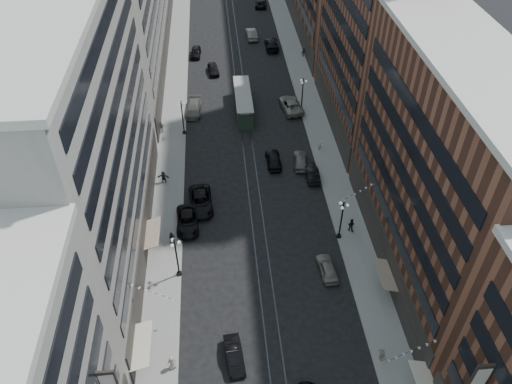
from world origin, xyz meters
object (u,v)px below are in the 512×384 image
object	(u,v)px
car_4	(327,268)
pedestrian_5	(163,177)
car_9	(196,52)
car_12	(272,44)
pedestrian_1	(172,362)
pedestrian_2	(172,238)
car_13	(213,69)
lamppost_sw_far	(177,256)
car_extra_2	(274,159)
lamppost_se_mid	(302,93)
car_7	(201,201)
car_8	(194,108)
pedestrian_8	(320,145)
pedestrian_4	(382,355)
pedestrian_9	(303,52)
car_extra_0	(301,160)
car_14	(251,34)
pedestrian_7	(351,225)
car_5	(234,355)
pedestrian_6	(162,127)
car_11	(291,105)
lamppost_sw_mid	(182,116)
streetcar	(243,103)
car_10	(312,173)
car_2	(187,221)
car_extra_1	(261,3)

from	to	relation	value
car_4	pedestrian_5	world-z (taller)	pedestrian_5
car_9	car_12	xyz separation A→B (m)	(14.54, 2.06, 0.11)
pedestrian_1	car_9	size ratio (longest dim) A/B	0.38
pedestrian_2	car_13	bearing A→B (deg)	73.84
lamppost_sw_far	car_extra_2	bearing A→B (deg)	56.32
lamppost_se_mid	car_7	distance (m)	26.62
car_8	pedestrian_8	world-z (taller)	car_8
pedestrian_2	pedestrian_4	world-z (taller)	pedestrian_4
pedestrian_9	car_extra_0	world-z (taller)	pedestrian_9
car_13	car_8	bearing A→B (deg)	-111.62
car_14	pedestrian_7	world-z (taller)	pedestrian_7
car_13	car_14	distance (m)	16.10
car_5	pedestrian_9	xyz separation A→B (m)	(16.29, 61.05, 0.23)
lamppost_sw_far	pedestrian_6	size ratio (longest dim) A/B	2.97
lamppost_se_mid	car_11	xyz separation A→B (m)	(-1.64, 0.46, -2.22)
lamppost_sw_mid	pedestrian_1	distance (m)	38.02
lamppost_sw_mid	lamppost_se_mid	bearing A→B (deg)	15.20
car_7	pedestrian_2	bearing A→B (deg)	-122.24
pedestrian_9	car_extra_2	world-z (taller)	pedestrian_9
car_4	car_extra_2	bearing A→B (deg)	-83.99
lamppost_se_mid	pedestrian_7	size ratio (longest dim) A/B	3.06
car_4	pedestrian_6	distance (m)	34.58
car_7	pedestrian_7	distance (m)	18.54
car_12	pedestrian_9	distance (m)	6.99
car_5	pedestrian_7	xyz separation A→B (m)	(14.58, 15.49, 0.34)
lamppost_se_mid	car_7	world-z (taller)	lamppost_se_mid
car_extra_2	pedestrian_4	bearing A→B (deg)	101.34
streetcar	pedestrian_9	world-z (taller)	streetcar
streetcar	car_13	bearing A→B (deg)	108.85
car_13	pedestrian_7	bearing A→B (deg)	-76.37
pedestrian_4	car_8	xyz separation A→B (m)	(-17.57, 44.76, -0.16)
car_5	car_14	distance (m)	70.66
pedestrian_5	pedestrian_9	size ratio (longest dim) A/B	1.06
car_10	pedestrian_9	size ratio (longest dim) A/B	2.84
car_11	pedestrian_9	distance (m)	18.70
car_7	car_14	bearing A→B (deg)	74.23
car_extra_2	lamppost_sw_mid	bearing A→B (deg)	-34.80
car_5	streetcar	bearing A→B (deg)	78.69
car_9	car_12	size ratio (longest dim) A/B	0.75
pedestrian_1	car_13	bearing A→B (deg)	-106.66
car_2	car_extra_1	xyz separation A→B (m)	(15.33, 68.67, -0.05)
lamppost_sw_far	car_5	distance (m)	12.09
lamppost_se_mid	car_8	size ratio (longest dim) A/B	0.97
pedestrian_5	car_2	bearing A→B (deg)	-61.30
pedestrian_4	car_extra_1	bearing A→B (deg)	-18.42
car_9	car_11	size ratio (longest dim) A/B	0.71
car_8	pedestrian_6	world-z (taller)	pedestrian_6
car_4	pedestrian_8	xyz separation A→B (m)	(3.26, 22.15, 0.17)
car_7	car_extra_0	bearing A→B (deg)	24.22
pedestrian_5	pedestrian_8	size ratio (longest dim) A/B	1.14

